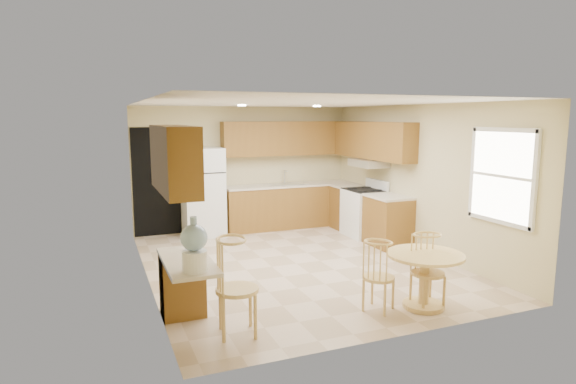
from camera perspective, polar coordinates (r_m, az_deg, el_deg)
name	(u,v)px	position (r m, az deg, el deg)	size (l,w,h in m)	color
floor	(296,264)	(7.67, 1.01, -8.49)	(5.50, 5.50, 0.00)	#C9AD91
ceiling	(297,103)	(7.32, 1.06, 10.53)	(4.50, 5.50, 0.02)	white
wall_back	(245,168)	(9.96, -5.17, 2.85)	(4.50, 0.02, 2.50)	#C6B985
wall_front	(403,221)	(5.02, 13.43, -3.31)	(4.50, 0.02, 2.50)	#C6B985
wall_left	(145,194)	(6.84, -16.59, -0.23)	(0.02, 5.50, 2.50)	#C6B985
wall_right	(418,178)	(8.52, 15.10, 1.56)	(0.02, 5.50, 2.50)	#C6B985
doorway	(158,182)	(9.61, -15.16, 1.16)	(0.90, 0.02, 2.10)	black
base_cab_back	(289,206)	(10.09, 0.15, -1.72)	(2.75, 0.60, 0.87)	brown
counter_back	(289,185)	(10.01, 0.15, 0.84)	(2.75, 0.63, 0.04)	beige
base_cab_right_a	(348,208)	(10.02, 7.15, -1.86)	(0.60, 0.59, 0.87)	brown
counter_right_a	(349,186)	(9.95, 7.20, 0.72)	(0.63, 0.59, 0.04)	beige
base_cab_right_b	(388,222)	(8.80, 11.76, -3.47)	(0.60, 0.80, 0.87)	brown
counter_right_b	(389,197)	(8.72, 11.85, -0.55)	(0.63, 0.80, 0.04)	beige
upper_cab_back	(287,138)	(10.05, -0.14, 6.37)	(2.75, 0.33, 0.70)	brown
upper_cab_right	(372,140)	(9.37, 9.97, 6.05)	(0.33, 2.42, 0.70)	brown
upper_cab_left	(174,159)	(5.21, -13.35, 3.82)	(0.33, 1.40, 0.70)	brown
sink	(288,184)	(10.00, 0.02, 0.96)	(0.78, 0.44, 0.01)	silver
range_hood	(369,163)	(9.33, 9.55, 3.41)	(0.50, 0.76, 0.14)	silver
desk_pedestal	(182,285)	(5.81, -12.40, -10.71)	(0.48, 0.42, 0.72)	brown
desk_top	(187,262)	(5.33, -11.85, -8.08)	(0.50, 1.20, 0.04)	beige
window	(502,176)	(7.10, 24.05, 1.73)	(0.06, 1.12, 1.30)	white
can_light_a	(242,105)	(8.28, -5.49, 10.19)	(0.14, 0.14, 0.02)	white
can_light_b	(317,106)	(8.79, 3.43, 10.14)	(0.14, 0.14, 0.02)	white
refrigerator	(203,192)	(9.44, -10.05, 0.00)	(0.75, 0.73, 1.71)	white
stove	(364,212)	(9.43, 9.01, -2.37)	(0.65, 0.76, 1.09)	white
dining_table	(425,272)	(6.08, 15.88, -9.14)	(0.92, 0.92, 0.68)	#E0BB70
chair_table_a	(383,270)	(5.79, 11.18, -9.10)	(0.37, 0.47, 0.85)	#E0BB70
chair_table_b	(433,266)	(6.01, 16.80, -8.37)	(0.39, 0.39, 0.89)	#E0BB70
chair_desk	(240,280)	(5.05, -5.76, -10.31)	(0.46, 0.59, 1.04)	#E0BB70
water_crock	(194,247)	(4.86, -11.06, -6.40)	(0.27, 0.27, 0.55)	white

